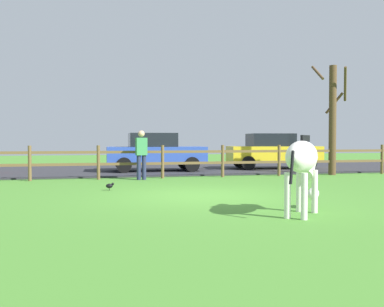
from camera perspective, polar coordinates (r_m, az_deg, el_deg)
The scene contains 9 objects.
ground_plane at distance 10.61m, azimuth 1.45°, elevation -5.43°, with size 60.00×60.00×0.00m, color #47842D.
parking_asphalt at distance 19.70m, azimuth -5.50°, elevation -2.05°, with size 28.00×7.40×0.05m, color #2D2D33.
paddock_fence at distance 15.40m, azimuth -3.79°, elevation -0.74°, with size 21.84×0.11×1.15m.
bare_tree at distance 17.73m, azimuth 17.56°, elevation 4.51°, with size 1.42×1.39×4.22m.
zebra at distance 8.08m, azimuth 14.03°, elevation -1.13°, with size 1.42×1.58×1.41m.
crow_on_grass at distance 11.89m, azimuth -10.49°, elevation -4.07°, with size 0.21×0.10×0.20m.
parked_car_yellow at distance 20.13m, azimuth 10.30°, elevation 0.34°, with size 4.17×2.26×1.56m.
parked_car_blue at distance 18.37m, azimuth -4.75°, elevation 0.23°, with size 4.05×1.99×1.56m.
visitor_near_fence at distance 14.85m, azimuth -6.50°, elevation 0.12°, with size 0.38×0.26×1.64m.
Camera 1 is at (-2.70, -10.17, 1.32)m, focal length 41.63 mm.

